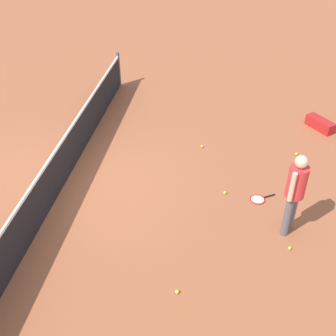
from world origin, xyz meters
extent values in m
plane|color=#9E5638|center=(0.00, 0.00, 0.00)|extent=(40.00, 40.00, 0.00)
cylinder|color=#4C4C51|center=(5.00, 0.00, 0.54)|extent=(0.09, 0.09, 1.07)
cube|color=black|center=(0.00, 0.00, 0.46)|extent=(10.00, 0.02, 0.91)
cube|color=white|center=(0.00, 0.00, 0.94)|extent=(10.00, 0.04, 0.06)
cylinder|color=#595960|center=(-0.79, -4.71, 0.42)|extent=(0.19, 0.19, 0.85)
cylinder|color=#595960|center=(-0.98, -4.61, 0.42)|extent=(0.19, 0.19, 0.85)
cylinder|color=red|center=(-0.88, -4.66, 1.16)|extent=(0.46, 0.46, 0.62)
cylinder|color=beige|center=(-0.69, -4.76, 1.18)|extent=(0.12, 0.12, 0.58)
cylinder|color=beige|center=(-1.07, -4.56, 1.18)|extent=(0.12, 0.12, 0.58)
sphere|color=beige|center=(-0.88, -4.66, 1.58)|extent=(0.31, 0.31, 0.23)
torus|color=red|center=(-0.05, -4.14, 0.01)|extent=(0.43, 0.43, 0.02)
cylinder|color=silver|center=(-0.05, -4.14, 0.01)|extent=(0.37, 0.37, 0.00)
cylinder|color=black|center=(0.09, -4.39, 0.02)|extent=(0.17, 0.26, 0.03)
sphere|color=#C6E033|center=(0.04, -3.47, 0.03)|extent=(0.07, 0.07, 0.07)
sphere|color=#C6E033|center=(1.77, -2.85, 0.03)|extent=(0.07, 0.07, 0.07)
sphere|color=#C6E033|center=(-1.38, -4.68, 0.03)|extent=(0.07, 0.07, 0.07)
sphere|color=#C6E033|center=(1.77, -5.10, 0.03)|extent=(0.07, 0.07, 0.07)
sphere|color=#C6E033|center=(-2.62, -2.80, 0.03)|extent=(0.07, 0.07, 0.07)
cube|color=#B21E1E|center=(3.14, -5.83, 0.14)|extent=(0.80, 0.72, 0.28)
cylinder|color=black|center=(3.41, -5.61, 0.14)|extent=(0.24, 0.27, 0.27)
camera|label=1|loc=(-6.93, -3.28, 5.61)|focal=44.99mm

